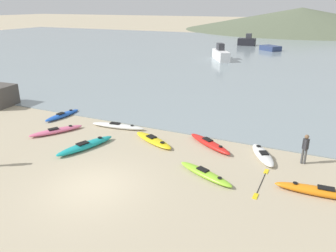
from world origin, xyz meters
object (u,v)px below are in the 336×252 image
kayak_on_sand_3 (205,174)px  kayak_on_sand_8 (118,126)px  kayak_on_sand_4 (85,146)px  loose_paddle (261,183)px  kayak_on_sand_0 (263,155)px  kayak_on_sand_6 (62,115)px  kayak_on_sand_7 (209,143)px  kayak_on_sand_2 (153,140)px  moored_boat_2 (270,48)px  kayak_on_sand_1 (56,131)px  moored_boat_0 (221,54)px  kayak_on_sand_5 (321,191)px  moored_boat_1 (247,41)px  person_near_waterline (305,147)px

kayak_on_sand_3 → kayak_on_sand_8: kayak_on_sand_8 is taller
kayak_on_sand_3 → kayak_on_sand_4: kayak_on_sand_4 is taller
kayak_on_sand_3 → loose_paddle: kayak_on_sand_3 is taller
kayak_on_sand_8 → kayak_on_sand_0: bearing=-3.1°
kayak_on_sand_6 → kayak_on_sand_7: kayak_on_sand_7 is taller
kayak_on_sand_2 → kayak_on_sand_6: (-7.72, 1.27, 0.01)m
kayak_on_sand_8 → moored_boat_2: (3.11, 41.57, 0.31)m
kayak_on_sand_2 → moored_boat_2: moored_boat_2 is taller
kayak_on_sand_0 → kayak_on_sand_1: (-11.97, -1.78, -0.02)m
moored_boat_0 → loose_paddle: (11.06, -31.57, -0.82)m
kayak_on_sand_0 → kayak_on_sand_1: 12.10m
moored_boat_0 → loose_paddle: moored_boat_0 is taller
kayak_on_sand_5 → kayak_on_sand_6: 16.77m
loose_paddle → moored_boat_0: bearing=109.3°
kayak_on_sand_7 → kayak_on_sand_1: bearing=-167.6°
moored_boat_2 → loose_paddle: 45.12m
kayak_on_sand_3 → kayak_on_sand_5: kayak_on_sand_5 is taller
kayak_on_sand_2 → kayak_on_sand_4: 3.72m
kayak_on_sand_8 → moored_boat_1: bearing=92.5°
kayak_on_sand_2 → kayak_on_sand_6: bearing=170.6°
kayak_on_sand_5 → kayak_on_sand_7: kayak_on_sand_5 is taller
kayak_on_sand_4 → person_near_waterline: 11.26m
kayak_on_sand_2 → moored_boat_0: moored_boat_0 is taller
moored_boat_0 → moored_boat_1: (-0.39, 18.65, -0.02)m
kayak_on_sand_5 → kayak_on_sand_7: (-5.66, 2.82, -0.01)m
kayak_on_sand_6 → person_near_waterline: (15.60, -0.54, 0.73)m
kayak_on_sand_6 → moored_boat_1: bearing=86.8°
kayak_on_sand_1 → kayak_on_sand_8: kayak_on_sand_8 is taller
kayak_on_sand_7 → person_near_waterline: size_ratio=2.03×
loose_paddle → kayak_on_sand_5: bearing=0.8°
kayak_on_sand_2 → moored_boat_2: bearing=89.9°
kayak_on_sand_7 → moored_boat_0: (-7.76, 28.72, 0.67)m
kayak_on_sand_2 → loose_paddle: 6.70m
kayak_on_sand_7 → kayak_on_sand_0: bearing=-4.4°
kayak_on_sand_1 → kayak_on_sand_2: 6.11m
moored_boat_0 → loose_paddle: 33.46m
kayak_on_sand_3 → kayak_on_sand_8: size_ratio=0.84×
kayak_on_sand_2 → kayak_on_sand_3: 4.68m
kayak_on_sand_7 → loose_paddle: 4.36m
kayak_on_sand_0 → kayak_on_sand_3: kayak_on_sand_0 is taller
kayak_on_sand_3 → moored_boat_2: size_ratio=0.81×
kayak_on_sand_0 → kayak_on_sand_2: kayak_on_sand_0 is taller
kayak_on_sand_8 → person_near_waterline: 10.97m
kayak_on_sand_4 → kayak_on_sand_7: 6.75m
kayak_on_sand_4 → moored_boat_1: size_ratio=1.08×
kayak_on_sand_7 → moored_boat_2: (-3.01, 41.82, 0.29)m
kayak_on_sand_2 → loose_paddle: size_ratio=1.12×
kayak_on_sand_4 → moored_boat_0: moored_boat_0 is taller
kayak_on_sand_0 → kayak_on_sand_5: kayak_on_sand_5 is taller
kayak_on_sand_2 → moored_boat_1: moored_boat_1 is taller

